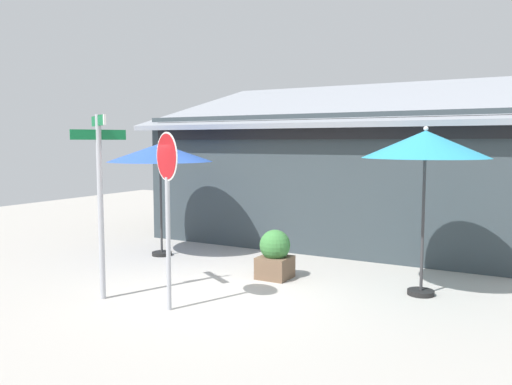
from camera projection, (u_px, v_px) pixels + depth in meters
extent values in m
cube|color=#ADA8A0|center=(220.00, 295.00, 8.81)|extent=(28.00, 28.00, 0.10)
cube|color=#333D42|center=(345.00, 178.00, 13.72)|extent=(8.85, 5.03, 3.17)
cube|color=#999EA8|center=(344.00, 102.00, 13.40)|extent=(9.35, 5.59, 1.48)
cube|color=black|center=(307.00, 129.00, 11.37)|extent=(8.25, 0.16, 0.44)
cylinder|color=#A8AAB2|center=(101.00, 208.00, 8.28)|extent=(0.09, 0.09, 2.98)
cube|color=#116B38|center=(98.00, 121.00, 8.15)|extent=(0.74, 0.49, 0.16)
cube|color=#116B38|center=(98.00, 135.00, 8.17)|extent=(0.49, 0.74, 0.16)
cube|color=white|center=(104.00, 120.00, 7.74)|extent=(0.07, 0.06, 0.16)
cylinder|color=#A8AAB2|center=(168.00, 244.00, 7.76)|extent=(0.07, 0.07, 2.02)
cylinder|color=white|center=(167.00, 157.00, 7.63)|extent=(0.65, 0.35, 0.73)
cylinder|color=red|center=(167.00, 157.00, 7.63)|extent=(0.61, 0.33, 0.68)
cylinder|color=black|center=(162.00, 254.00, 11.64)|extent=(0.44, 0.44, 0.08)
cylinder|color=#333335|center=(161.00, 208.00, 11.54)|extent=(0.05, 0.05, 2.16)
cone|color=#2D56B7|center=(160.00, 153.00, 11.42)|extent=(2.32, 2.32, 0.40)
sphere|color=silver|center=(160.00, 142.00, 11.40)|extent=(0.08, 0.08, 0.08)
cylinder|color=black|center=(421.00, 292.00, 8.62)|extent=(0.44, 0.44, 0.08)
cylinder|color=#333335|center=(423.00, 226.00, 8.51)|extent=(0.05, 0.05, 2.33)
cone|color=#2D99BC|center=(425.00, 144.00, 8.38)|extent=(2.04, 2.04, 0.45)
sphere|color=silver|center=(426.00, 129.00, 8.36)|extent=(0.08, 0.08, 0.08)
cube|color=brown|center=(275.00, 267.00, 9.67)|extent=(0.58, 0.58, 0.41)
sphere|color=#387538|center=(275.00, 245.00, 9.63)|extent=(0.58, 0.58, 0.58)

